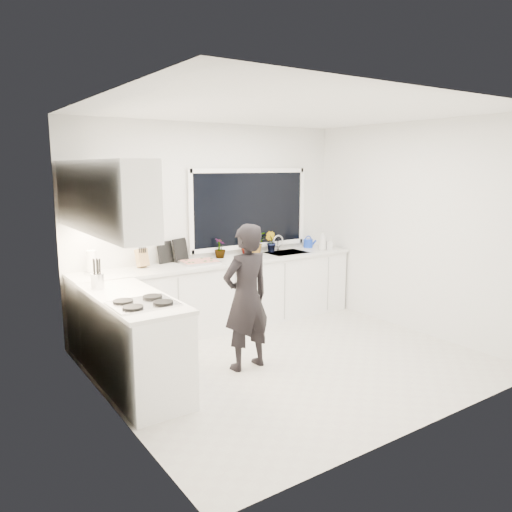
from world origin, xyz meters
TOP-DOWN VIEW (x-y plane):
  - floor at (0.00, 0.00)m, footprint 4.00×3.50m
  - wall_back at (0.00, 1.76)m, footprint 4.00×0.02m
  - wall_left at (-2.01, 0.00)m, footprint 0.02×3.50m
  - wall_right at (2.01, 0.00)m, footprint 0.02×3.50m
  - ceiling at (0.00, 0.00)m, footprint 4.00×3.50m
  - window at (0.60, 1.73)m, footprint 1.80×0.02m
  - base_cabinets_back at (0.00, 1.45)m, footprint 3.92×0.58m
  - base_cabinets_left at (-1.67, 0.35)m, footprint 0.58×1.60m
  - countertop_back at (0.00, 1.44)m, footprint 3.94×0.62m
  - countertop_left at (-1.67, 0.35)m, footprint 0.62×1.60m
  - upper_cabinets at (-1.79, 0.70)m, footprint 0.34×2.10m
  - sink at (1.05, 1.45)m, footprint 0.58×0.42m
  - faucet at (1.05, 1.65)m, footprint 0.03×0.03m
  - stovetop at (-1.69, -0.00)m, footprint 0.56×0.48m
  - person at (-0.50, 0.13)m, footprint 0.59×0.41m
  - pizza_tray at (-0.37, 1.42)m, footprint 0.50×0.39m
  - pizza at (-0.37, 1.42)m, footprint 0.46×0.35m
  - watering_can at (1.59, 1.61)m, footprint 0.15×0.15m
  - paper_towel_roll at (-1.69, 1.55)m, footprint 0.12×0.12m
  - knife_block at (-1.07, 1.59)m, footprint 0.14×0.11m
  - utensil_crock at (-1.85, 0.80)m, footprint 0.15×0.15m
  - picture_frame_large at (-0.72, 1.69)m, footprint 0.22×0.07m
  - picture_frame_small at (-0.50, 1.69)m, footprint 0.24×0.12m
  - herb_plants at (0.56, 1.61)m, footprint 1.01×0.37m
  - soap_bottles at (1.64, 1.30)m, footprint 0.26×0.13m

SIDE VIEW (x-z plane):
  - floor at x=0.00m, z-range -0.02..0.00m
  - base_cabinets_back at x=0.00m, z-range 0.00..0.88m
  - base_cabinets_left at x=-1.67m, z-range 0.00..0.88m
  - person at x=-0.50m, z-range 0.00..1.56m
  - sink at x=1.05m, z-range 0.80..0.94m
  - countertop_back at x=0.00m, z-range 0.88..0.92m
  - countertop_left at x=-1.67m, z-range 0.88..0.92m
  - stovetop at x=-1.69m, z-range 0.92..0.95m
  - pizza_tray at x=-0.37m, z-range 0.92..0.95m
  - pizza at x=-0.37m, z-range 0.95..0.96m
  - watering_can at x=1.59m, z-range 0.92..1.05m
  - utensil_crock at x=-1.85m, z-range 0.92..1.08m
  - faucet at x=1.05m, z-range 0.92..1.14m
  - knife_block at x=-1.07m, z-range 0.92..1.14m
  - paper_towel_roll at x=-1.69m, z-range 0.92..1.18m
  - soap_bottles at x=1.64m, z-range 0.91..1.20m
  - picture_frame_large at x=-0.72m, z-range 0.92..1.20m
  - picture_frame_small at x=-0.50m, z-range 0.92..1.22m
  - herb_plants at x=0.56m, z-range 0.91..1.25m
  - wall_back at x=0.00m, z-range 0.00..2.70m
  - wall_left at x=-2.01m, z-range 0.00..2.70m
  - wall_right at x=2.01m, z-range 0.00..2.70m
  - window at x=0.60m, z-range 1.05..2.05m
  - upper_cabinets at x=-1.79m, z-range 1.50..2.20m
  - ceiling at x=0.00m, z-range 2.70..2.72m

